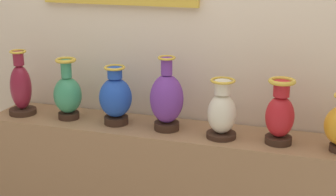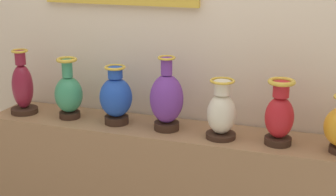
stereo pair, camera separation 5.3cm
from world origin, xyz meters
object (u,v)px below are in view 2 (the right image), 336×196
(vase_sapphire, at_px, (116,97))
(vase_crimson, at_px, (279,115))
(vase_burgundy, at_px, (23,88))
(vase_jade, at_px, (69,93))
(vase_ivory, at_px, (221,113))
(vase_violet, at_px, (167,99))

(vase_sapphire, distance_m, vase_crimson, 0.89)
(vase_burgundy, distance_m, vase_sapphire, 0.59)
(vase_jade, relative_size, vase_crimson, 1.06)
(vase_burgundy, bearing_deg, vase_ivory, -0.71)
(vase_jade, bearing_deg, vase_crimson, -0.66)
(vase_burgundy, xyz_separation_m, vase_violet, (0.89, 0.01, 0.01))
(vase_burgundy, height_order, vase_ivory, vase_burgundy)
(vase_jade, relative_size, vase_sapphire, 1.07)
(vase_jade, height_order, vase_crimson, vase_jade)
(vase_violet, bearing_deg, vase_jade, 179.99)
(vase_burgundy, height_order, vase_crimson, vase_burgundy)
(vase_violet, bearing_deg, vase_sapphire, 179.74)
(vase_sapphire, xyz_separation_m, vase_crimson, (0.89, -0.01, 0.00))
(vase_ivory, bearing_deg, vase_violet, 175.33)
(vase_violet, bearing_deg, vase_ivory, -4.67)
(vase_burgundy, bearing_deg, vase_crimson, -0.14)
(vase_burgundy, distance_m, vase_violet, 0.89)
(vase_burgundy, xyz_separation_m, vase_jade, (0.30, 0.01, -0.01))
(vase_burgundy, relative_size, vase_jade, 1.08)
(vase_sapphire, height_order, vase_crimson, vase_crimson)
(vase_ivory, bearing_deg, vase_crimson, 2.22)
(vase_jade, distance_m, vase_violet, 0.59)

